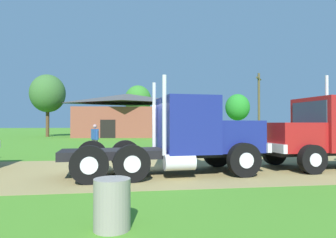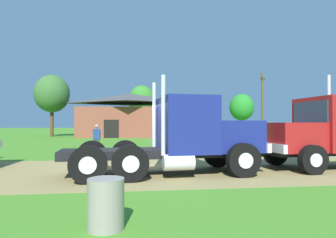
# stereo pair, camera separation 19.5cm
# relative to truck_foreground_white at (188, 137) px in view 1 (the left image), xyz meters

# --- Properties ---
(ground_plane) EXTENTS (200.00, 200.00, 0.00)m
(ground_plane) POSITION_rel_truck_foreground_white_xyz_m (-2.06, 0.85, -1.32)
(ground_plane) COLOR #478525
(dirt_track) EXTENTS (120.00, 6.80, 0.01)m
(dirt_track) POSITION_rel_truck_foreground_white_xyz_m (-2.06, 0.85, -1.31)
(dirt_track) COLOR #95834E
(dirt_track) RESTS_ON ground_plane
(truck_foreground_white) EXTENTS (7.20, 3.15, 3.36)m
(truck_foreground_white) POSITION_rel_truck_foreground_white_xyz_m (0.00, 0.00, 0.00)
(truck_foreground_white) COLOR black
(truck_foreground_white) RESTS_ON ground_plane
(truck_near_left) EXTENTS (7.62, 3.13, 3.92)m
(truck_near_left) POSITION_rel_truck_foreground_white_xyz_m (5.77, 0.45, -0.02)
(truck_near_left) COLOR black
(truck_near_left) RESTS_ON ground_plane
(visitor_far_side) EXTENTS (0.46, 0.56, 1.73)m
(visitor_far_side) POSITION_rel_truck_foreground_white_xyz_m (-4.02, 6.90, -0.37)
(visitor_far_side) COLOR #264C8C
(visitor_far_side) RESTS_ON ground_plane
(steel_barrel) EXTENTS (0.62, 0.62, 0.86)m
(steel_barrel) POSITION_rel_truck_foreground_white_xyz_m (-2.45, -5.24, -0.89)
(steel_barrel) COLOR gray
(steel_barrel) RESTS_ON ground_plane
(shed_building) EXTENTS (14.17, 9.52, 5.70)m
(shed_building) POSITION_rel_truck_foreground_white_xyz_m (-2.10, 28.78, 1.44)
(shed_building) COLOR brown
(shed_building) RESTS_ON ground_plane
(utility_pole_near) EXTENTS (1.44, 1.84, 7.39)m
(utility_pole_near) POSITION_rel_truck_foreground_white_xyz_m (12.47, 20.46, 2.62)
(utility_pole_near) COLOR brown
(utility_pole_near) RESTS_ON ground_plane
(tree_left) EXTENTS (4.54, 4.54, 8.21)m
(tree_left) POSITION_rel_truck_foreground_white_xyz_m (-12.53, 29.95, 4.37)
(tree_left) COLOR #513823
(tree_left) RESTS_ON ground_plane
(tree_mid) EXTENTS (4.54, 4.54, 8.25)m
(tree_mid) POSITION_rel_truck_foreground_white_xyz_m (-0.27, 39.71, 4.41)
(tree_mid) COLOR #513823
(tree_mid) RESTS_ON ground_plane
(tree_right) EXTENTS (4.45, 4.45, 7.14)m
(tree_right) POSITION_rel_truck_foreground_white_xyz_m (18.05, 40.88, 3.36)
(tree_right) COLOR #513823
(tree_right) RESTS_ON ground_plane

